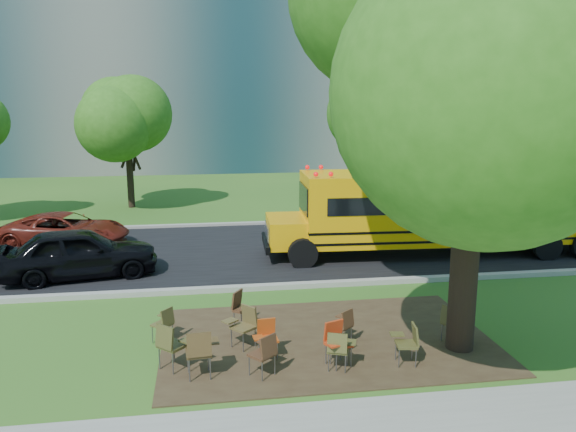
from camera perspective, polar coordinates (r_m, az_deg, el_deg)
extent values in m
plane|color=#2B5A1C|center=(12.70, -1.05, -11.86)|extent=(160.00, 160.00, 0.00)
cube|color=#382819|center=(12.41, 3.95, -12.40)|extent=(7.00, 4.50, 0.03)
cube|color=black|center=(19.29, -3.82, -3.55)|extent=(80.00, 8.00, 0.04)
cube|color=gray|center=(15.46, -2.54, -7.22)|extent=(80.00, 0.25, 0.14)
cube|color=gray|center=(23.25, -4.68, -0.81)|extent=(80.00, 0.25, 0.14)
cube|color=slate|center=(48.36, -17.16, 18.20)|extent=(38.00, 16.00, 22.00)
cube|color=slate|center=(56.23, 19.49, 18.60)|extent=(30.00, 16.00, 25.00)
cylinder|color=black|center=(27.97, -15.77, 4.39)|extent=(0.32, 0.32, 3.50)
sphere|color=#2D6316|center=(27.78, -16.05, 9.45)|extent=(4.80, 4.80, 4.80)
cylinder|color=black|center=(27.43, 11.78, 5.19)|extent=(0.38, 0.38, 4.20)
sphere|color=#2D6316|center=(27.27, 12.03, 11.34)|extent=(5.60, 5.60, 5.60)
cylinder|color=black|center=(30.34, 26.78, 4.21)|extent=(0.34, 0.34, 3.60)
sphere|color=#2D6316|center=(30.17, 27.23, 9.01)|extent=(5.00, 5.00, 5.00)
cylinder|color=black|center=(11.75, 17.65, -2.14)|extent=(0.56, 0.56, 4.76)
sphere|color=#2D6316|center=(11.47, 18.74, 14.90)|extent=(7.20, 7.20, 7.20)
cube|color=#E6A107|center=(19.45, 16.62, 1.00)|extent=(10.24, 2.75, 2.26)
cube|color=black|center=(19.52, 17.42, 1.74)|extent=(9.69, 2.77, 0.55)
cube|color=#E6A107|center=(18.20, -0.19, -1.52)|extent=(1.29, 2.08, 0.88)
cube|color=black|center=(19.56, 16.53, -0.66)|extent=(10.26, 2.78, 0.07)
cube|color=black|center=(19.63, 16.47, -1.64)|extent=(10.26, 2.78, 0.07)
cylinder|color=black|center=(17.25, 1.52, -3.85)|extent=(0.93, 0.32, 0.92)
cylinder|color=black|center=(19.46, 0.62, -2.05)|extent=(0.93, 0.32, 0.92)
cylinder|color=black|center=(19.89, 24.84, -2.84)|extent=(0.93, 0.32, 0.92)
cylinder|color=black|center=(21.84, 21.78, -1.38)|extent=(0.93, 0.32, 0.92)
cylinder|color=black|center=(22.47, 24.70, -1.27)|extent=(0.93, 0.32, 0.92)
cube|color=#49341A|center=(10.79, -9.06, -13.54)|extent=(0.50, 0.48, 0.06)
cube|color=#49341A|center=(10.51, -9.02, -12.79)|extent=(0.45, 0.14, 0.45)
cube|color=#49341A|center=(10.90, -7.72, -12.47)|extent=(0.27, 0.33, 0.03)
cylinder|color=slate|center=(11.06, -10.10, -14.36)|extent=(0.03, 0.03, 0.50)
cylinder|color=slate|center=(10.75, -7.90, -15.10)|extent=(0.03, 0.03, 0.50)
cube|color=#46411E|center=(11.18, -11.61, -12.76)|extent=(0.64, 0.63, 0.05)
cube|color=#46411E|center=(10.96, -12.43, -11.93)|extent=(0.39, 0.38, 0.44)
cube|color=#46411E|center=(11.04, -10.09, -12.26)|extent=(0.39, 0.39, 0.03)
cylinder|color=slate|center=(11.52, -11.51, -13.34)|extent=(0.03, 0.03, 0.49)
cylinder|color=slate|center=(11.04, -11.61, -14.49)|extent=(0.03, 0.03, 0.49)
cube|color=#472B19|center=(10.73, -2.66, -13.87)|extent=(0.57, 0.57, 0.05)
cube|color=#472B19|center=(10.53, -1.97, -13.09)|extent=(0.36, 0.32, 0.40)
cube|color=#472B19|center=(10.93, -2.31, -12.71)|extent=(0.34, 0.35, 0.03)
cylinder|color=slate|center=(10.83, -3.95, -14.94)|extent=(0.02, 0.02, 0.44)
cylinder|color=slate|center=(10.84, -1.35, -14.91)|extent=(0.02, 0.02, 0.44)
cube|color=#A53F11|center=(11.43, -2.05, -12.40)|extent=(0.41, 0.40, 0.05)
cube|color=#A53F11|center=(11.50, -2.23, -11.16)|extent=(0.37, 0.12, 0.37)
cube|color=#A53F11|center=(11.23, -3.04, -12.25)|extent=(0.22, 0.27, 0.03)
cylinder|color=slate|center=(11.41, -1.10, -13.58)|extent=(0.02, 0.02, 0.41)
cylinder|color=slate|center=(11.63, -2.97, -13.08)|extent=(0.02, 0.02, 0.41)
cube|color=#4C4921|center=(11.01, 5.11, -13.36)|extent=(0.50, 0.49, 0.05)
cube|color=#4C4921|center=(10.77, 5.03, -12.74)|extent=(0.38, 0.21, 0.38)
cube|color=#4C4921|center=(11.06, 6.38, -12.62)|extent=(0.28, 0.32, 0.03)
cylinder|color=slate|center=(11.26, 4.36, -13.94)|extent=(0.02, 0.02, 0.42)
cylinder|color=slate|center=(10.95, 5.85, -14.76)|extent=(0.02, 0.02, 0.42)
cube|color=#B83513|center=(11.12, 5.17, -12.88)|extent=(0.55, 0.54, 0.05)
cube|color=#B83513|center=(11.16, 4.63, -11.50)|extent=(0.42, 0.24, 0.41)
cube|color=#B83513|center=(10.83, 4.56, -12.85)|extent=(0.32, 0.35, 0.03)
cylinder|color=slate|center=(11.18, 6.43, -14.06)|extent=(0.02, 0.02, 0.46)
cylinder|color=slate|center=(11.25, 3.88, -13.84)|extent=(0.02, 0.02, 0.46)
cube|color=#48441F|center=(11.39, 11.90, -12.65)|extent=(0.43, 0.45, 0.05)
cube|color=#48441F|center=(11.34, 12.81, -11.63)|extent=(0.14, 0.39, 0.38)
cube|color=#48441F|center=(11.52, 11.01, -11.70)|extent=(0.29, 0.24, 0.03)
cylinder|color=slate|center=(11.30, 11.21, -14.02)|extent=(0.02, 0.02, 0.43)
cylinder|color=slate|center=(11.65, 12.48, -13.25)|extent=(0.02, 0.02, 0.43)
cube|color=#433E1D|center=(12.59, 16.47, -10.42)|extent=(0.54, 0.55, 0.05)
cube|color=#433E1D|center=(12.38, 16.04, -9.71)|extent=(0.27, 0.39, 0.39)
cube|color=#433E1D|center=(12.53, 17.75, -10.04)|extent=(0.34, 0.32, 0.03)
cylinder|color=slate|center=(12.89, 16.26, -10.94)|extent=(0.02, 0.02, 0.44)
cylinder|color=slate|center=(12.46, 16.57, -11.75)|extent=(0.02, 0.02, 0.44)
cube|color=#4F4822|center=(12.44, -12.66, -10.68)|extent=(0.51, 0.51, 0.04)
cube|color=#4F4822|center=(12.27, -12.14, -10.00)|extent=(0.29, 0.33, 0.36)
cube|color=#4F4822|center=(12.63, -12.45, -9.82)|extent=(0.32, 0.31, 0.03)
cylinder|color=slate|center=(12.52, -13.62, -11.58)|extent=(0.02, 0.02, 0.40)
cylinder|color=slate|center=(12.53, -11.63, -11.47)|extent=(0.02, 0.02, 0.40)
cube|color=brown|center=(11.87, -4.57, -11.22)|extent=(0.59, 0.59, 0.05)
cube|color=brown|center=(11.90, -3.95, -9.97)|extent=(0.34, 0.38, 0.41)
cube|color=brown|center=(11.90, -5.93, -10.55)|extent=(0.36, 0.36, 0.03)
cylinder|color=slate|center=(11.74, -4.57, -12.73)|extent=(0.02, 0.02, 0.46)
cylinder|color=slate|center=(12.19, -4.54, -11.77)|extent=(0.02, 0.02, 0.46)
cube|color=#492C1A|center=(12.84, -4.47, -9.45)|extent=(0.56, 0.57, 0.05)
cube|color=#492C1A|center=(12.85, -5.21, -8.41)|extent=(0.29, 0.39, 0.40)
cube|color=#492C1A|center=(12.54, -4.43, -9.40)|extent=(0.35, 0.34, 0.03)
cylinder|color=slate|center=(12.99, -3.43, -10.25)|extent=(0.02, 0.02, 0.45)
cylinder|color=slate|center=(12.87, -5.50, -10.52)|extent=(0.02, 0.02, 0.45)
cube|color=#4D2F1B|center=(12.10, 5.43, -11.06)|extent=(0.52, 0.52, 0.05)
cube|color=#4D2F1B|center=(11.93, 6.09, -10.37)|extent=(0.34, 0.30, 0.36)
cube|color=#4D2F1B|center=(12.29, 5.57, -10.14)|extent=(0.32, 0.32, 0.03)
cylinder|color=slate|center=(12.15, 4.37, -11.99)|extent=(0.02, 0.02, 0.41)
cylinder|color=slate|center=(12.21, 6.45, -11.90)|extent=(0.02, 0.02, 0.41)
imported|color=black|center=(17.35, -20.41, -3.54)|extent=(4.62, 2.56, 1.49)
imported|color=#5D1810|center=(21.26, -21.61, -1.32)|extent=(4.63, 2.83, 1.20)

